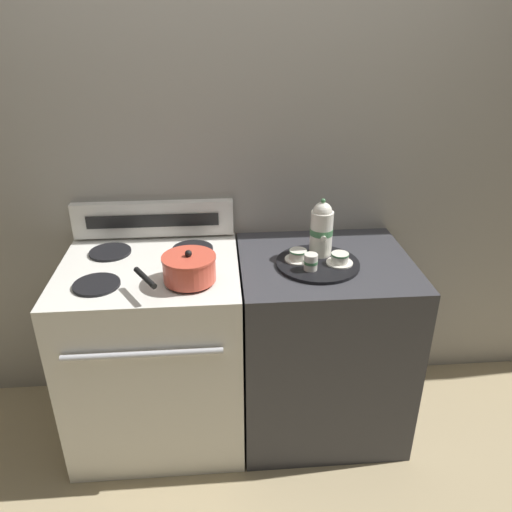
{
  "coord_description": "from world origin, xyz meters",
  "views": [
    {
      "loc": [
        -0.07,
        -1.91,
        1.86
      ],
      "look_at": [
        0.07,
        -0.09,
        0.96
      ],
      "focal_mm": 35.0,
      "sensor_mm": 36.0,
      "label": 1
    }
  ],
  "objects_px": {
    "serving_tray": "(318,263)",
    "teacup_right": "(298,255)",
    "creamer_jug": "(311,262)",
    "stove": "(157,351)",
    "teapot": "(322,229)",
    "teacup_left": "(340,258)",
    "saucepan": "(189,268)"
  },
  "relations": [
    {
      "from": "teacup_right",
      "to": "creamer_jug",
      "type": "distance_m",
      "value": 0.1
    },
    {
      "from": "stove",
      "to": "teacup_right",
      "type": "relative_size",
      "value": 7.86
    },
    {
      "from": "saucepan",
      "to": "serving_tray",
      "type": "distance_m",
      "value": 0.55
    },
    {
      "from": "saucepan",
      "to": "teapot",
      "type": "distance_m",
      "value": 0.6
    },
    {
      "from": "teacup_right",
      "to": "creamer_jug",
      "type": "height_order",
      "value": "creamer_jug"
    },
    {
      "from": "teacup_left",
      "to": "teacup_right",
      "type": "xyz_separation_m",
      "value": [
        -0.17,
        0.05,
        0.0
      ]
    },
    {
      "from": "serving_tray",
      "to": "teapot",
      "type": "height_order",
      "value": "teapot"
    },
    {
      "from": "serving_tray",
      "to": "teacup_left",
      "type": "bearing_deg",
      "value": -11.84
    },
    {
      "from": "teapot",
      "to": "teacup_right",
      "type": "xyz_separation_m",
      "value": [
        -0.11,
        -0.05,
        -0.1
      ]
    },
    {
      "from": "stove",
      "to": "serving_tray",
      "type": "relative_size",
      "value": 2.51
    },
    {
      "from": "stove",
      "to": "creamer_jug",
      "type": "relative_size",
      "value": 12.91
    },
    {
      "from": "teapot",
      "to": "serving_tray",
      "type": "bearing_deg",
      "value": -108.15
    },
    {
      "from": "teapot",
      "to": "teacup_right",
      "type": "relative_size",
      "value": 2.27
    },
    {
      "from": "stove",
      "to": "saucepan",
      "type": "distance_m",
      "value": 0.56
    },
    {
      "from": "teacup_left",
      "to": "teacup_right",
      "type": "bearing_deg",
      "value": 164.86
    },
    {
      "from": "stove",
      "to": "teacup_left",
      "type": "distance_m",
      "value": 0.94
    },
    {
      "from": "teapot",
      "to": "teacup_left",
      "type": "bearing_deg",
      "value": -55.68
    },
    {
      "from": "stove",
      "to": "saucepan",
      "type": "xyz_separation_m",
      "value": [
        0.18,
        -0.15,
        0.5
      ]
    },
    {
      "from": "saucepan",
      "to": "serving_tray",
      "type": "height_order",
      "value": "saucepan"
    },
    {
      "from": "stove",
      "to": "teapot",
      "type": "xyz_separation_m",
      "value": [
        0.75,
        0.04,
        0.57
      ]
    },
    {
      "from": "stove",
      "to": "teacup_right",
      "type": "xyz_separation_m",
      "value": [
        0.64,
        -0.01,
        0.48
      ]
    },
    {
      "from": "teacup_left",
      "to": "creamer_jug",
      "type": "bearing_deg",
      "value": -161.33
    },
    {
      "from": "creamer_jug",
      "to": "serving_tray",
      "type": "bearing_deg",
      "value": 55.77
    },
    {
      "from": "serving_tray",
      "to": "teacup_right",
      "type": "relative_size",
      "value": 3.13
    },
    {
      "from": "teapot",
      "to": "saucepan",
      "type": "bearing_deg",
      "value": -161.78
    },
    {
      "from": "teacup_right",
      "to": "creamer_jug",
      "type": "relative_size",
      "value": 1.64
    },
    {
      "from": "stove",
      "to": "saucepan",
      "type": "relative_size",
      "value": 2.81
    },
    {
      "from": "teacup_right",
      "to": "creamer_jug",
      "type": "bearing_deg",
      "value": -67.3
    },
    {
      "from": "serving_tray",
      "to": "teacup_right",
      "type": "distance_m",
      "value": 0.09
    },
    {
      "from": "teacup_left",
      "to": "stove",
      "type": "bearing_deg",
      "value": 175.87
    },
    {
      "from": "teapot",
      "to": "teacup_left",
      "type": "height_order",
      "value": "teapot"
    },
    {
      "from": "stove",
      "to": "teapot",
      "type": "height_order",
      "value": "teapot"
    }
  ]
}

